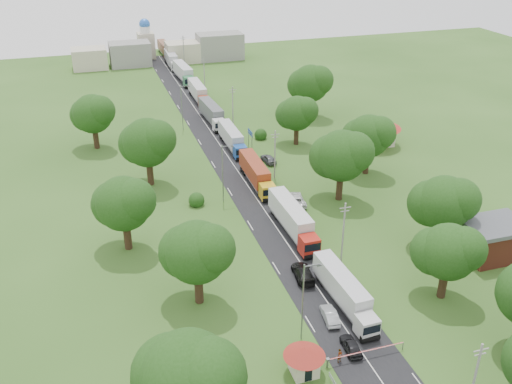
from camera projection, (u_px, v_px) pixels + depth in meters
name	position (u px, v px, depth m)	size (l,w,h in m)	color
ground	(286.00, 242.00, 82.81)	(260.00, 260.00, 0.00)	#2C501A
road	(247.00, 184.00, 99.85)	(8.00, 200.00, 0.04)	black
boom_barrier	(355.00, 354.00, 60.74)	(9.22, 0.35, 1.18)	slate
guard_booth	(304.00, 357.00, 58.61)	(4.40, 4.40, 3.45)	#BFB99E
info_sign	(250.00, 135.00, 112.67)	(0.12, 3.10, 4.10)	slate
pole_0	(474.00, 380.00, 52.35)	(1.60, 0.24, 9.00)	gray
pole_1	(343.00, 232.00, 76.20)	(1.60, 0.24, 9.00)	gray
pole_2	(275.00, 154.00, 100.06)	(1.60, 0.24, 9.00)	gray
pole_3	(233.00, 106.00, 123.92)	(1.60, 0.24, 9.00)	gray
pole_4	(204.00, 74.00, 147.78)	(1.60, 0.24, 9.00)	gray
pole_5	(184.00, 50.00, 171.64)	(1.60, 0.24, 9.00)	gray
lamp_0	(304.00, 298.00, 61.84)	(2.03, 0.22, 10.00)	slate
lamp_1	(223.00, 171.00, 91.66)	(2.03, 0.22, 10.00)	slate
lamp_2	(182.00, 105.00, 121.48)	(2.03, 0.22, 10.00)	slate
tree_2	(448.00, 251.00, 68.36)	(8.00, 8.00, 10.10)	#382616
tree_3	(443.00, 202.00, 78.21)	(8.80, 8.80, 11.07)	#382616
tree_4	(341.00, 155.00, 91.41)	(9.60, 9.60, 12.05)	#382616
tree_5	(368.00, 136.00, 100.90)	(8.80, 8.80, 11.07)	#382616
tree_6	(297.00, 113.00, 113.79)	(8.00, 8.00, 10.10)	#382616
tree_7	(310.00, 83.00, 128.43)	(9.60, 9.60, 12.05)	#382616
tree_9	(188.00, 376.00, 48.51)	(9.60, 9.60, 12.05)	#382616
tree_10	(197.00, 251.00, 67.16)	(8.80, 8.80, 11.07)	#382616
tree_11	(123.00, 203.00, 78.07)	(8.80, 8.80, 11.07)	#382616
tree_12	(147.00, 142.00, 96.44)	(9.60, 9.60, 12.05)	#382616
tree_13	(93.00, 114.00, 111.62)	(8.80, 8.80, 11.07)	#382616
house_brick	(494.00, 239.00, 78.34)	(8.60, 6.60, 5.20)	maroon
house_cream	(375.00, 128.00, 114.75)	(10.08, 10.08, 5.80)	#BFB99E
distant_town	(165.00, 52.00, 175.15)	(52.00, 8.00, 8.00)	gray
church	(146.00, 41.00, 179.86)	(5.00, 5.00, 12.30)	#BFB99E
truck_0	(344.00, 291.00, 68.81)	(2.82, 13.93, 3.85)	#BDBDBD
truck_1	(293.00, 219.00, 84.17)	(2.81, 15.18, 4.21)	#AC1E13
truck_2	(256.00, 173.00, 98.97)	(2.69, 14.47, 4.01)	gold
truck_3	(232.00, 138.00, 113.99)	(2.42, 13.99, 3.88)	#184492
truck_4	(212.00, 113.00, 127.24)	(3.21, 14.76, 4.08)	silver
truck_5	(198.00, 92.00, 141.88)	(2.55, 14.64, 4.06)	#983017
truck_6	(184.00, 73.00, 157.49)	(3.45, 15.71, 4.34)	#286C3E
truck_7	(172.00, 59.00, 171.70)	(2.89, 14.95, 4.14)	silver
truck_8	(165.00, 48.00, 185.56)	(2.75, 13.86, 3.83)	brown
car_lane_front	(351.00, 346.00, 62.28)	(1.58, 3.92, 1.33)	black
car_lane_mid	(330.00, 315.00, 66.86)	(1.44, 4.14, 1.36)	#AAADB3
car_lane_rear	(303.00, 273.00, 74.39)	(2.22, 5.47, 1.59)	black
car_verge_near	(295.00, 199.00, 92.94)	(2.69, 5.84, 1.62)	silver
car_verge_far	(268.00, 159.00, 107.92)	(1.79, 4.46, 1.52)	#4C4E52
pedestrian_near	(340.00, 356.00, 60.61)	(0.62, 0.41, 1.69)	gray
pedestrian_booth	(305.00, 352.00, 61.01)	(0.92, 0.72, 1.90)	gray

